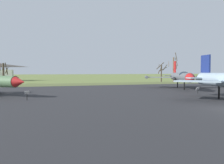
# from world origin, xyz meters

# --- Properties ---
(asphalt_apron) EXTENTS (70.96, 47.78, 0.05)m
(asphalt_apron) POSITION_xyz_m (0.00, 14.33, 0.03)
(asphalt_apron) COLOR #28282B
(asphalt_apron) RESTS_ON ground
(grass_verge_strip) EXTENTS (130.96, 12.00, 0.06)m
(grass_verge_strip) POSITION_xyz_m (0.00, 44.22, 0.03)
(grass_verge_strip) COLOR #596335
(grass_verge_strip) RESTS_ON ground
(jet_fighter_front_right) EXTENTS (13.04, 16.17, 5.54)m
(jet_fighter_front_right) POSITION_xyz_m (10.55, 21.79, 2.35)
(jet_fighter_front_right) COLOR #565B60
(jet_fighter_front_right) RESTS_ON ground
(info_placard_front_right) EXTENTS (0.59, 0.32, 0.96)m
(info_placard_front_right) POSITION_xyz_m (7.45, 13.52, 0.60)
(info_placard_front_right) COLOR black
(info_placard_front_right) RESTS_ON ground
(info_placard_rear_center) EXTENTS (0.56, 0.39, 1.11)m
(info_placard_rear_center) POSITION_xyz_m (-16.68, 12.98, 0.70)
(info_placard_rear_center) COLOR black
(info_placard_rear_center) RESTS_ON ground
(bare_tree_far_left) EXTENTS (2.00, 2.23, 5.69)m
(bare_tree_far_left) POSITION_xyz_m (-22.53, 52.76, 3.05)
(bare_tree_far_left) COLOR #42382D
(bare_tree_far_left) RESTS_ON ground
(bare_tree_left_of_center) EXTENTS (3.21, 3.54, 6.42)m
(bare_tree_left_of_center) POSITION_xyz_m (23.85, 50.24, 3.43)
(bare_tree_left_of_center) COLOR #42382D
(bare_tree_left_of_center) RESTS_ON ground
(bare_tree_center) EXTENTS (3.50, 3.50, 9.30)m
(bare_tree_center) POSITION_xyz_m (26.80, 47.82, 4.47)
(bare_tree_center) COLOR brown
(bare_tree_center) RESTS_ON ground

